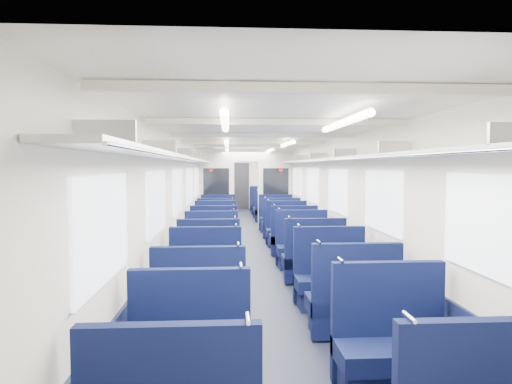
% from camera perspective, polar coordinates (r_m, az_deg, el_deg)
% --- Properties ---
extents(floor, '(2.80, 18.00, 0.01)m').
position_cam_1_polar(floor, '(10.81, -0.71, -6.60)').
color(floor, black).
rests_on(floor, ground).
extents(ceiling, '(2.80, 18.00, 0.01)m').
position_cam_1_polar(ceiling, '(10.66, -0.72, 5.94)').
color(ceiling, white).
rests_on(ceiling, wall_left).
extents(wall_left, '(0.02, 18.00, 2.35)m').
position_cam_1_polar(wall_left, '(10.70, -8.23, -0.40)').
color(wall_left, beige).
rests_on(wall_left, floor).
extents(dado_left, '(0.03, 17.90, 0.70)m').
position_cam_1_polar(dado_left, '(10.78, -8.11, -4.77)').
color(dado_left, '#0F1534').
rests_on(dado_left, floor).
extents(wall_right, '(0.02, 18.00, 2.35)m').
position_cam_1_polar(wall_right, '(10.83, 6.70, -0.34)').
color(wall_right, beige).
rests_on(wall_right, floor).
extents(dado_right, '(0.03, 17.90, 0.70)m').
position_cam_1_polar(dado_right, '(10.91, 6.59, -4.67)').
color(dado_right, '#0F1534').
rests_on(dado_right, floor).
extents(wall_far, '(2.80, 0.02, 2.35)m').
position_cam_1_polar(wall_far, '(19.66, -2.00, 1.30)').
color(wall_far, beige).
rests_on(wall_far, floor).
extents(luggage_rack_left, '(0.36, 17.40, 0.18)m').
position_cam_1_polar(luggage_rack_left, '(10.66, -7.26, 3.89)').
color(luggage_rack_left, '#B2B5BA').
rests_on(luggage_rack_left, wall_left).
extents(luggage_rack_right, '(0.36, 17.40, 0.18)m').
position_cam_1_polar(luggage_rack_right, '(10.78, 5.75, 3.89)').
color(luggage_rack_right, '#B2B5BA').
rests_on(luggage_rack_right, wall_right).
extents(windows, '(2.78, 15.60, 0.75)m').
position_cam_1_polar(windows, '(10.21, -0.59, 0.84)').
color(windows, white).
rests_on(windows, wall_left).
extents(ceiling_fittings, '(2.70, 16.06, 0.11)m').
position_cam_1_polar(ceiling_fittings, '(10.40, -0.65, 5.67)').
color(ceiling_fittings, silver).
rests_on(ceiling_fittings, ceiling).
extents(end_door, '(0.75, 0.06, 2.00)m').
position_cam_1_polar(end_door, '(19.61, -2.00, 0.78)').
color(end_door, black).
rests_on(end_door, floor).
extents(bulkhead, '(2.80, 0.10, 2.35)m').
position_cam_1_polar(bulkhead, '(13.24, -1.26, 0.59)').
color(bulkhead, silver).
rests_on(bulkhead, floor).
extents(seat_2, '(0.96, 0.53, 1.08)m').
position_cam_1_polar(seat_2, '(3.74, -8.51, -20.78)').
color(seat_2, '#0D153F').
rests_on(seat_2, floor).
extents(seat_3, '(0.96, 0.53, 1.08)m').
position_cam_1_polar(seat_3, '(4.10, 16.90, -18.67)').
color(seat_3, '#0D153F').
rests_on(seat_3, floor).
extents(seat_4, '(0.96, 0.53, 1.08)m').
position_cam_1_polar(seat_4, '(4.90, -7.20, -14.84)').
color(seat_4, '#0D153F').
rests_on(seat_4, floor).
extents(seat_5, '(0.96, 0.53, 1.08)m').
position_cam_1_polar(seat_5, '(5.16, 12.18, -13.96)').
color(seat_5, '#0D153F').
rests_on(seat_5, floor).
extents(seat_6, '(0.96, 0.53, 1.08)m').
position_cam_1_polar(seat_6, '(6.07, -6.46, -11.28)').
color(seat_6, '#0D153F').
rests_on(seat_6, floor).
extents(seat_7, '(0.96, 0.53, 1.08)m').
position_cam_1_polar(seat_7, '(6.14, 9.47, -11.12)').
color(seat_7, '#0D153F').
rests_on(seat_7, floor).
extents(seat_8, '(0.96, 0.53, 1.08)m').
position_cam_1_polar(seat_8, '(7.19, -5.98, -8.97)').
color(seat_8, '#0D153F').
rests_on(seat_8, floor).
extents(seat_9, '(0.96, 0.53, 1.08)m').
position_cam_1_polar(seat_9, '(7.31, 7.29, -8.78)').
color(seat_9, '#0D153F').
rests_on(seat_9, floor).
extents(seat_10, '(0.96, 0.53, 1.08)m').
position_cam_1_polar(seat_10, '(8.15, -5.68, -7.50)').
color(seat_10, '#0D153F').
rests_on(seat_10, floor).
extents(seat_11, '(0.96, 0.53, 1.08)m').
position_cam_1_polar(seat_11, '(8.35, 5.90, -7.25)').
color(seat_11, '#0D153F').
rests_on(seat_11, floor).
extents(seat_12, '(0.96, 0.53, 1.08)m').
position_cam_1_polar(seat_12, '(9.51, -5.37, -5.95)').
color(seat_12, '#0D153F').
rests_on(seat_12, floor).
extents(seat_13, '(0.96, 0.53, 1.08)m').
position_cam_1_polar(seat_13, '(9.48, 4.74, -5.98)').
color(seat_13, '#0D153F').
rests_on(seat_13, floor).
extents(seat_14, '(0.96, 0.53, 1.08)m').
position_cam_1_polar(seat_14, '(10.60, -5.18, -5.00)').
color(seat_14, '#0D153F').
rests_on(seat_14, floor).
extents(seat_15, '(0.96, 0.53, 1.08)m').
position_cam_1_polar(seat_15, '(10.51, 3.91, -5.06)').
color(seat_15, '#0D153F').
rests_on(seat_15, floor).
extents(seat_16, '(0.96, 0.53, 1.08)m').
position_cam_1_polar(seat_16, '(11.62, -5.03, -4.27)').
color(seat_16, '#0D153F').
rests_on(seat_16, floor).
extents(seat_17, '(0.96, 0.53, 1.08)m').
position_cam_1_polar(seat_17, '(11.66, 3.17, -4.24)').
color(seat_17, '#0D153F').
rests_on(seat_17, floor).
extents(seat_18, '(0.96, 0.53, 1.08)m').
position_cam_1_polar(seat_18, '(12.88, -4.88, -3.52)').
color(seat_18, '#0D153F').
rests_on(seat_18, floor).
extents(seat_19, '(0.96, 0.53, 1.08)m').
position_cam_1_polar(seat_19, '(12.83, 2.55, -3.54)').
color(seat_19, '#0D153F').
rests_on(seat_19, floor).
extents(seat_20, '(0.96, 0.53, 1.08)m').
position_cam_1_polar(seat_20, '(14.81, -4.70, -2.64)').
color(seat_20, '#0D153F').
rests_on(seat_20, floor).
extents(seat_21, '(0.96, 0.53, 1.08)m').
position_cam_1_polar(seat_21, '(15.01, 1.66, -2.55)').
color(seat_21, '#0D153F').
rests_on(seat_21, floor).
extents(seat_22, '(0.96, 0.53, 1.08)m').
position_cam_1_polar(seat_22, '(16.10, -4.61, -2.16)').
color(seat_22, '#0D153F').
rests_on(seat_22, floor).
extents(seat_23, '(0.96, 0.53, 1.08)m').
position_cam_1_polar(seat_23, '(16.06, 1.32, -2.17)').
color(seat_23, '#0D153F').
rests_on(seat_23, floor).
extents(seat_24, '(0.96, 0.53, 1.08)m').
position_cam_1_polar(seat_24, '(17.17, -4.54, -1.82)').
color(seat_24, '#0D153F').
rests_on(seat_24, floor).
extents(seat_25, '(0.96, 0.53, 1.08)m').
position_cam_1_polar(seat_25, '(17.30, 0.97, -1.77)').
color(seat_25, '#0D153F').
rests_on(seat_25, floor).
extents(seat_26, '(0.96, 0.53, 1.08)m').
position_cam_1_polar(seat_26, '(18.22, -4.48, -1.53)').
color(seat_26, '#0D153F').
rests_on(seat_26, floor).
extents(seat_27, '(0.96, 0.53, 1.08)m').
position_cam_1_polar(seat_27, '(18.27, 0.73, -1.51)').
color(seat_27, '#0D153F').
rests_on(seat_27, floor).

